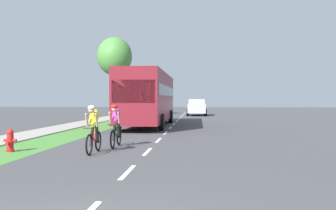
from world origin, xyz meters
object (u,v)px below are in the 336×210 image
object	(u,v)px
bus_maroon	(148,96)
cyclist_lead	(94,129)
suv_silver	(197,107)
fire_hydrant_red	(10,141)
cyclist_trailing	(116,125)
street_tree_far	(115,57)

from	to	relation	value
bus_maroon	cyclist_lead	bearing A→B (deg)	-90.53
cyclist_lead	suv_silver	xyz separation A→B (m)	(3.28, 28.73, 0.14)
fire_hydrant_red	cyclist_trailing	bearing A→B (deg)	25.32
cyclist_lead	street_tree_far	xyz separation A→B (m)	(-5.51, 27.12, 5.56)
fire_hydrant_red	suv_silver	bearing A→B (deg)	77.86
fire_hydrant_red	cyclist_lead	bearing A→B (deg)	-1.39
street_tree_far	fire_hydrant_red	bearing A→B (deg)	-84.46
cyclist_trailing	bus_maroon	world-z (taller)	bus_maroon
cyclist_lead	suv_silver	world-z (taller)	suv_silver
street_tree_far	cyclist_lead	bearing A→B (deg)	-78.51
fire_hydrant_red	street_tree_far	world-z (taller)	street_tree_far
suv_silver	street_tree_far	distance (m)	10.45
fire_hydrant_red	cyclist_trailing	xyz separation A→B (m)	(3.27, 1.55, 0.44)
cyclist_lead	cyclist_trailing	xyz separation A→B (m)	(0.37, 1.62, 0.00)
cyclist_trailing	bus_maroon	bearing A→B (deg)	91.35
street_tree_far	cyclist_trailing	bearing A→B (deg)	-77.00
cyclist_lead	street_tree_far	size ratio (longest dim) A/B	0.20
cyclist_lead	bus_maroon	world-z (taller)	bus_maroon
cyclist_trailing	suv_silver	distance (m)	27.27
cyclist_trailing	suv_silver	bearing A→B (deg)	83.89
cyclist_trailing	street_tree_far	bearing A→B (deg)	103.00
bus_maroon	suv_silver	world-z (taller)	bus_maroon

